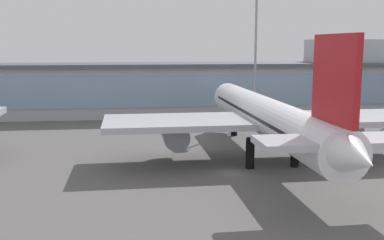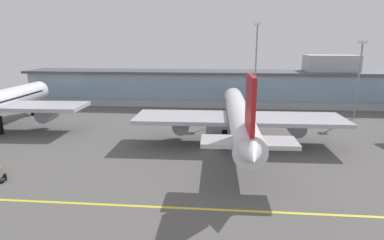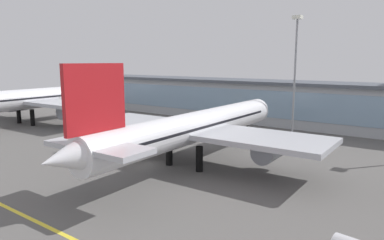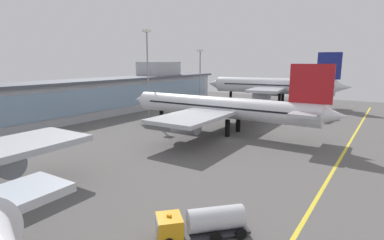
{
  "view_description": "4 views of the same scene",
  "coord_description": "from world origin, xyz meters",
  "px_view_note": "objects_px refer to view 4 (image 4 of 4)",
  "views": [
    {
      "loc": [
        -11.37,
        -53.74,
        15.45
      ],
      "look_at": [
        -3.6,
        9.7,
        5.07
      ],
      "focal_mm": 43.5,
      "sensor_mm": 36.0,
      "label": 1
    },
    {
      "loc": [
        1.98,
        -59.18,
        20.69
      ],
      "look_at": [
        -3.48,
        0.81,
        6.12
      ],
      "focal_mm": 30.16,
      "sensor_mm": 36.0,
      "label": 2
    },
    {
      "loc": [
        38.17,
        -40.37,
        16.64
      ],
      "look_at": [
        2.49,
        8.66,
        6.44
      ],
      "focal_mm": 32.93,
      "sensor_mm": 36.0,
      "label": 3
    },
    {
      "loc": [
        -57.11,
        -28.54,
        16.87
      ],
      "look_at": [
        -6.4,
        5.45,
        4.95
      ],
      "focal_mm": 28.2,
      "sensor_mm": 36.0,
      "label": 4
    }
  ],
  "objects_px": {
    "airliner_far_right": "(273,86)",
    "baggage_tug_near": "(325,115)",
    "fuel_tanker_truck": "(200,223)",
    "apron_light_mast_west": "(147,62)",
    "airliner_near_right": "(221,108)",
    "apron_light_mast_centre": "(200,69)"
  },
  "relations": [
    {
      "from": "airliner_near_right",
      "to": "fuel_tanker_truck",
      "type": "height_order",
      "value": "airliner_near_right"
    },
    {
      "from": "airliner_far_right",
      "to": "baggage_tug_near",
      "type": "distance_m",
      "value": 32.91
    },
    {
      "from": "baggage_tug_near",
      "to": "apron_light_mast_west",
      "type": "height_order",
      "value": "apron_light_mast_west"
    },
    {
      "from": "fuel_tanker_truck",
      "to": "baggage_tug_near",
      "type": "relative_size",
      "value": 0.89
    },
    {
      "from": "baggage_tug_near",
      "to": "apron_light_mast_west",
      "type": "xyz_separation_m",
      "value": [
        -24.79,
        46.16,
        15.22
      ]
    },
    {
      "from": "baggage_tug_near",
      "to": "fuel_tanker_truck",
      "type": "bearing_deg",
      "value": -171.48
    },
    {
      "from": "airliner_near_right",
      "to": "baggage_tug_near",
      "type": "distance_m",
      "value": 35.74
    },
    {
      "from": "fuel_tanker_truck",
      "to": "apron_light_mast_west",
      "type": "xyz_separation_m",
      "value": [
        46.02,
        47.75,
        15.22
      ]
    },
    {
      "from": "apron_light_mast_centre",
      "to": "apron_light_mast_west",
      "type": "bearing_deg",
      "value": 177.63
    },
    {
      "from": "airliner_far_right",
      "to": "airliner_near_right",
      "type": "bearing_deg",
      "value": 88.19
    },
    {
      "from": "fuel_tanker_truck",
      "to": "baggage_tug_near",
      "type": "bearing_deg",
      "value": -135.6
    },
    {
      "from": "fuel_tanker_truck",
      "to": "airliner_near_right",
      "type": "bearing_deg",
      "value": -111.02
    },
    {
      "from": "airliner_far_right",
      "to": "apron_light_mast_west",
      "type": "distance_m",
      "value": 53.12
    },
    {
      "from": "airliner_near_right",
      "to": "baggage_tug_near",
      "type": "relative_size",
      "value": 5.89
    },
    {
      "from": "fuel_tanker_truck",
      "to": "baggage_tug_near",
      "type": "xyz_separation_m",
      "value": [
        70.81,
        1.58,
        0.0
      ]
    },
    {
      "from": "airliner_near_right",
      "to": "apron_light_mast_west",
      "type": "distance_m",
      "value": 30.78
    },
    {
      "from": "apron_light_mast_centre",
      "to": "airliner_far_right",
      "type": "bearing_deg",
      "value": -47.89
    },
    {
      "from": "airliner_far_right",
      "to": "baggage_tug_near",
      "type": "height_order",
      "value": "airliner_far_right"
    },
    {
      "from": "airliner_far_right",
      "to": "fuel_tanker_truck",
      "type": "height_order",
      "value": "airliner_far_right"
    },
    {
      "from": "airliner_far_right",
      "to": "fuel_tanker_truck",
      "type": "bearing_deg",
      "value": 97.25
    },
    {
      "from": "airliner_near_right",
      "to": "baggage_tug_near",
      "type": "xyz_separation_m",
      "value": [
        30.6,
        -17.91,
        -4.46
      ]
    },
    {
      "from": "fuel_tanker_truck",
      "to": "apron_light_mast_west",
      "type": "height_order",
      "value": "apron_light_mast_west"
    }
  ]
}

